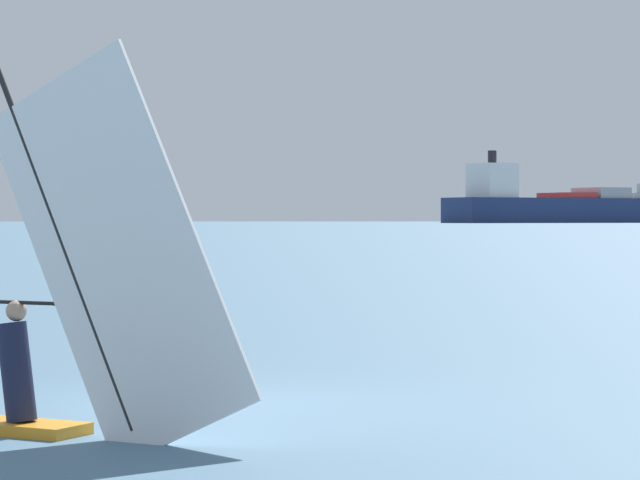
# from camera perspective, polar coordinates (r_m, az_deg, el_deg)

# --- Properties ---
(ground_plane) EXTENTS (4000.00, 4000.00, 0.00)m
(ground_plane) POSITION_cam_1_polar(r_m,az_deg,el_deg) (18.31, -4.34, -6.20)
(ground_plane) COLOR #476B84
(windsurfer) EXTENTS (4.37, 1.38, 4.54)m
(windsurfer) POSITION_cam_1_polar(r_m,az_deg,el_deg) (15.53, -9.71, -2.96)
(windsurfer) COLOR orange
(windsurfer) RESTS_ON ground_plane
(cargo_ship) EXTENTS (139.85, 130.27, 33.47)m
(cargo_ship) POSITION_cam_1_polar(r_m,az_deg,el_deg) (732.73, 10.65, 1.31)
(cargo_ship) COLOR navy
(cargo_ship) RESTS_ON ground_plane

